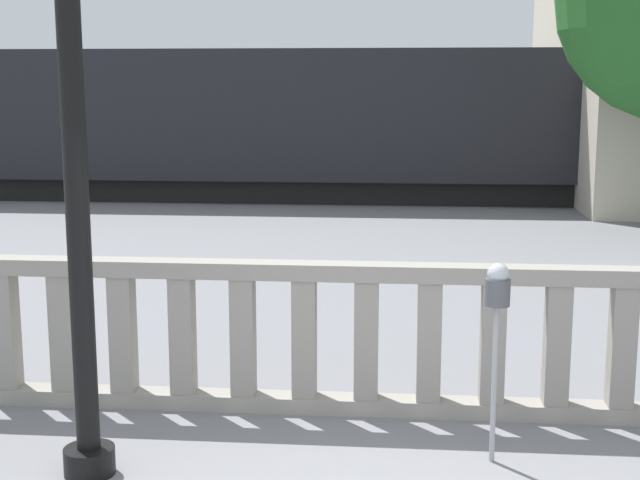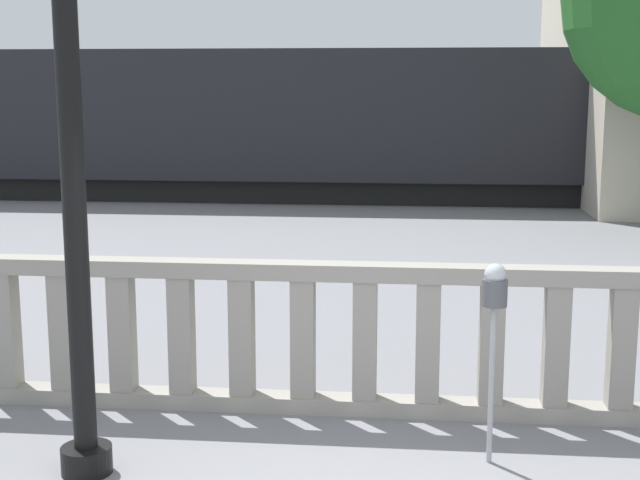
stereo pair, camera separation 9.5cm
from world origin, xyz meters
The scene contains 5 objects.
balustrade centered at (0.00, 2.66, 0.66)m, with size 12.60×0.24×1.31m.
lamppost centered at (-1.95, 1.27, 3.28)m, with size 0.37×0.37×6.23m.
parking_meter centered at (0.98, 1.75, 1.24)m, with size 0.19×0.19×1.52m.
train_near centered at (-5.06, 16.91, 1.86)m, with size 26.76×2.90×4.15m.
train_far centered at (2.55, 29.70, 1.71)m, with size 21.89×2.62×3.83m.
Camera 2 is at (0.35, -4.62, 2.81)m, focal length 50.00 mm.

